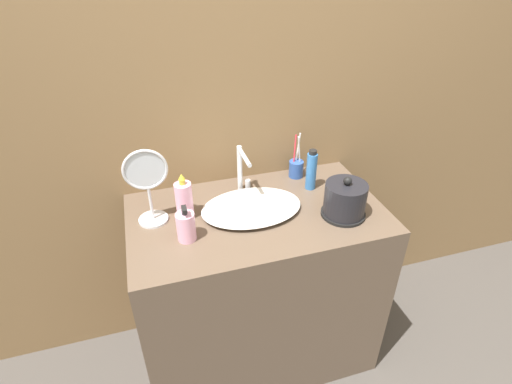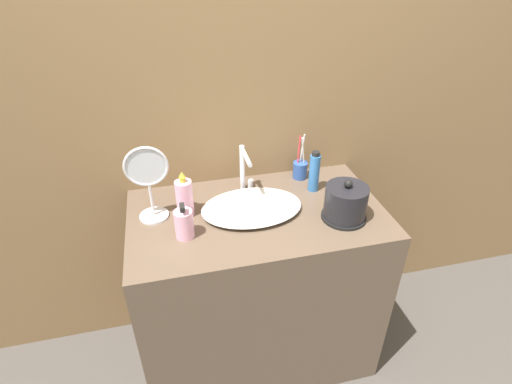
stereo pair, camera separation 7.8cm
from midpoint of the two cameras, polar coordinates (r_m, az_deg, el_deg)
wall_back at (r=1.70m, az=-4.37°, el=15.45°), size 6.00×0.04×2.60m
vanity_counter at (r=1.91m, az=-1.03°, el=-13.47°), size 1.04×0.59×0.85m
sink_basin at (r=1.62m, az=-2.02°, el=-2.19°), size 0.41×0.29×0.04m
faucet at (r=1.70m, az=-3.32°, el=3.53°), size 0.06×0.17×0.21m
electric_kettle at (r=1.61m, az=11.21°, el=-1.30°), size 0.18×0.18×0.18m
toothbrush_cup at (r=1.86m, az=4.56°, el=3.46°), size 0.07×0.07×0.21m
lotion_bottle at (r=1.48m, az=-11.46°, el=-4.84°), size 0.07×0.07×0.15m
shampoo_bottle at (r=1.75m, az=6.65°, el=3.07°), size 0.05×0.05×0.19m
mouthwash_bottle at (r=1.59m, az=-11.62°, el=-1.14°), size 0.07×0.07×0.20m
vanity_mirror at (r=1.55m, az=-16.64°, el=1.15°), size 0.17×0.12×0.31m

